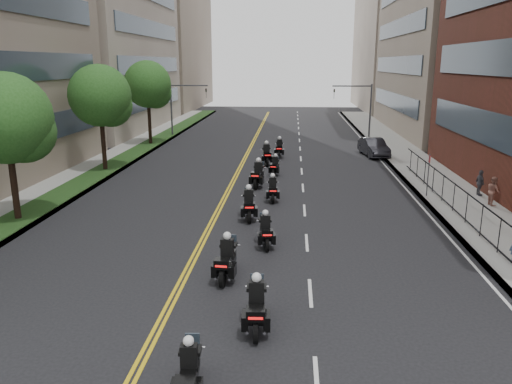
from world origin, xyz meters
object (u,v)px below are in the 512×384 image
(motorcycle_1, at_px, (256,308))
(motorcycle_5, at_px, (273,190))
(motorcycle_4, at_px, (249,206))
(motorcycle_3, at_px, (266,232))
(parked_sedan, at_px, (374,147))
(pedestrian_c, at_px, (480,183))
(motorcycle_8, at_px, (267,155))
(motorcycle_9, at_px, (279,149))
(motorcycle_6, at_px, (258,175))
(motorcycle_0, at_px, (189,374))
(motorcycle_2, at_px, (227,261))
(pedestrian_b, at_px, (493,191))
(motorcycle_7, at_px, (275,167))

(motorcycle_1, xyz_separation_m, motorcycle_5, (-0.11, 14.38, -0.06))
(motorcycle_1, xyz_separation_m, motorcycle_4, (-1.18, 10.81, 0.01))
(motorcycle_3, height_order, motorcycle_5, motorcycle_5)
(parked_sedan, bearing_deg, pedestrian_c, -81.60)
(motorcycle_8, bearing_deg, motorcycle_9, 67.67)
(motorcycle_3, xyz_separation_m, motorcycle_6, (-1.07, 10.64, 0.11))
(motorcycle_3, height_order, motorcycle_4, motorcycle_4)
(motorcycle_0, distance_m, motorcycle_9, 31.43)
(motorcycle_1, relative_size, motorcycle_6, 0.94)
(motorcycle_2, xyz_separation_m, motorcycle_3, (1.24, 3.49, -0.06))
(motorcycle_0, relative_size, motorcycle_3, 0.97)
(motorcycle_0, bearing_deg, motorcycle_1, 63.14)
(motorcycle_0, bearing_deg, motorcycle_3, 79.06)
(motorcycle_9, height_order, parked_sedan, motorcycle_9)
(motorcycle_3, relative_size, motorcycle_9, 0.91)
(motorcycle_9, relative_size, parked_sedan, 0.51)
(motorcycle_1, relative_size, pedestrian_b, 1.48)
(motorcycle_8, bearing_deg, parked_sedan, 19.03)
(motorcycle_3, bearing_deg, parked_sedan, 62.17)
(motorcycle_6, bearing_deg, motorcycle_4, -83.27)
(motorcycle_5, distance_m, pedestrian_c, 12.19)
(motorcycle_5, height_order, motorcycle_8, motorcycle_8)
(motorcycle_7, height_order, motorcycle_9, motorcycle_9)
(motorcycle_6, height_order, pedestrian_b, motorcycle_6)
(motorcycle_6, relative_size, pedestrian_c, 1.66)
(pedestrian_c, bearing_deg, pedestrian_b, 174.09)
(motorcycle_7, xyz_separation_m, parked_sedan, (8.11, 8.06, 0.15))
(motorcycle_2, relative_size, motorcycle_3, 1.11)
(motorcycle_0, bearing_deg, parked_sedan, 70.11)
(motorcycle_6, height_order, motorcycle_9, motorcycle_6)
(motorcycle_0, distance_m, pedestrian_b, 21.69)
(motorcycle_5, bearing_deg, motorcycle_0, -97.42)
(motorcycle_3, height_order, motorcycle_8, motorcycle_8)
(pedestrian_b, xyz_separation_m, pedestrian_c, (0.00, 2.00, -0.04))
(motorcycle_2, height_order, motorcycle_7, motorcycle_2)
(motorcycle_2, height_order, motorcycle_4, motorcycle_4)
(motorcycle_1, height_order, pedestrian_b, motorcycle_1)
(motorcycle_0, distance_m, motorcycle_7, 24.42)
(motorcycle_2, relative_size, motorcycle_7, 1.16)
(motorcycle_8, bearing_deg, motorcycle_1, -94.99)
(motorcycle_3, bearing_deg, motorcycle_9, 81.99)
(motorcycle_4, relative_size, pedestrian_c, 1.58)
(motorcycle_9, distance_m, pedestrian_c, 17.28)
(motorcycle_0, height_order, motorcycle_6, motorcycle_6)
(motorcycle_2, bearing_deg, motorcycle_8, 93.18)
(motorcycle_1, distance_m, motorcycle_7, 21.16)
(motorcycle_3, distance_m, pedestrian_c, 14.99)
(parked_sedan, distance_m, pedestrian_c, 13.99)
(motorcycle_4, bearing_deg, motorcycle_1, -90.41)
(motorcycle_7, distance_m, pedestrian_c, 13.32)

